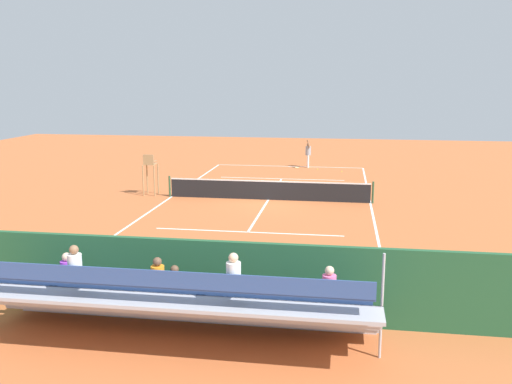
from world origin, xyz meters
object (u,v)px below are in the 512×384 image
object	(u,v)px
tennis_net	(268,190)
tennis_player	(308,153)
equipment_bag	(218,301)
umpire_chair	(150,170)
tennis_racket	(297,167)
tennis_ball_near	(318,169)
bleacher_stand	(177,301)
courtside_bench	(295,290)
tennis_ball_far	(342,172)

from	to	relation	value
tennis_net	tennis_player	bearing A→B (deg)	-96.82
equipment_bag	tennis_net	bearing A→B (deg)	-87.98
umpire_chair	tennis_racket	bearing A→B (deg)	-123.24
equipment_bag	tennis_racket	xyz separation A→B (m)	(-0.05, -23.88, -0.16)
tennis_ball_near	equipment_bag	bearing A→B (deg)	86.28
tennis_net	equipment_bag	bearing A→B (deg)	92.02
tennis_net	tennis_ball_near	world-z (taller)	tennis_net
bleacher_stand	tennis_ball_near	xyz separation A→B (m)	(-2.02, -25.20, -0.91)
umpire_chair	tennis_player	world-z (taller)	umpire_chair
umpire_chair	bleacher_stand	bearing A→B (deg)	111.61
bleacher_stand	courtside_bench	size ratio (longest dim) A/B	5.03
courtside_bench	tennis_ball_far	bearing A→B (deg)	-92.83
tennis_net	bleacher_stand	bearing A→B (deg)	89.87
tennis_player	tennis_ball_near	distance (m)	1.49
bleacher_stand	equipment_bag	world-z (taller)	bleacher_stand
courtside_bench	tennis_ball_far	size ratio (longest dim) A/B	27.27
courtside_bench	tennis_ball_far	xyz separation A→B (m)	(-1.11, -22.40, -0.53)
tennis_net	umpire_chair	bearing A→B (deg)	-1.98
umpire_chair	tennis_player	xyz separation A→B (m)	(-7.48, -10.52, -0.30)
umpire_chair	tennis_net	bearing A→B (deg)	178.02
tennis_racket	tennis_net	bearing A→B (deg)	87.12
tennis_net	umpire_chair	xyz separation A→B (m)	(6.20, -0.21, 0.81)
bleacher_stand	equipment_bag	distance (m)	2.15
bleacher_stand	tennis_ball_near	world-z (taller)	bleacher_stand
tennis_ball_far	umpire_chair	bearing A→B (deg)	42.35
courtside_bench	tennis_ball_near	xyz separation A→B (m)	(0.49, -23.13, -0.53)
courtside_bench	tennis_player	world-z (taller)	tennis_player
courtside_bench	equipment_bag	bearing A→B (deg)	3.67
equipment_bag	tennis_racket	world-z (taller)	equipment_bag
umpire_chair	tennis_player	distance (m)	12.91
tennis_net	tennis_ball_near	bearing A→B (deg)	-101.39
tennis_racket	tennis_ball_near	xyz separation A→B (m)	(-1.46, 0.62, 0.02)
tennis_racket	tennis_player	bearing A→B (deg)	-161.40
tennis_net	tennis_racket	distance (m)	10.50
tennis_net	umpire_chair	size ratio (longest dim) A/B	4.81
equipment_bag	tennis_ball_far	bearing A→B (deg)	-97.86
tennis_player	tennis_racket	xyz separation A→B (m)	(0.76, 0.25, -1.00)
tennis_ball_far	bleacher_stand	bearing A→B (deg)	81.59
umpire_chair	equipment_bag	distance (m)	15.20
courtside_bench	tennis_ball_near	bearing A→B (deg)	-88.78
tennis_net	equipment_bag	distance (m)	13.41
tennis_ball_near	tennis_net	bearing A→B (deg)	78.61
courtside_bench	tennis_racket	distance (m)	23.84
umpire_chair	tennis_player	size ratio (longest dim) A/B	1.11
bleacher_stand	umpire_chair	distance (m)	16.74
bleacher_stand	tennis_racket	distance (m)	25.85
tennis_racket	courtside_bench	bearing A→B (deg)	94.69
tennis_net	tennis_player	world-z (taller)	tennis_player
courtside_bench	tennis_ball_far	distance (m)	22.44
tennis_net	tennis_ball_far	xyz separation A→B (m)	(-3.59, -9.13, -0.47)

